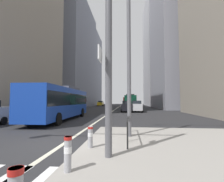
{
  "coord_description": "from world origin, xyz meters",
  "views": [
    {
      "loc": [
        2.81,
        -7.03,
        1.89
      ],
      "look_at": [
        -0.64,
        29.1,
        4.11
      ],
      "focal_mm": 26.26,
      "sensor_mm": 36.0,
      "label": 1
    }
  ],
  "objects": [
    {
      "name": "bollard_left",
      "position": [
        1.33,
        -3.03,
        0.63
      ],
      "size": [
        0.2,
        0.2,
        0.85
      ],
      "color": "#99999E",
      "rests_on": "median_island"
    },
    {
      "name": "office_tower_left_mid",
      "position": [
        -16.0,
        42.44,
        16.28
      ],
      "size": [
        13.16,
        24.75,
        32.57
      ],
      "primitive_type": "cube",
      "color": "slate",
      "rests_on": "ground"
    },
    {
      "name": "street_lamp_post",
      "position": [
        2.89,
        1.18,
        5.28
      ],
      "size": [
        5.5,
        0.32,
        8.0
      ],
      "color": "#56565B",
      "rests_on": "median_island"
    },
    {
      "name": "car_receding_near",
      "position": [
        4.31,
        21.61,
        0.99
      ],
      "size": [
        2.06,
        4.51,
        1.94
      ],
      "color": "silver",
      "rests_on": "ground"
    },
    {
      "name": "ground_plane",
      "position": [
        0.0,
        20.0,
        0.0
      ],
      "size": [
        160.0,
        160.0,
        0.0
      ],
      "primitive_type": "plane",
      "color": "#28282B"
    },
    {
      "name": "lane_centre_line",
      "position": [
        0.0,
        30.0,
        0.01
      ],
      "size": [
        0.2,
        80.0,
        0.01
      ],
      "primitive_type": "cube",
      "color": "beige",
      "rests_on": "ground"
    },
    {
      "name": "pedestrian_railing",
      "position": [
        2.8,
        0.66,
        0.85
      ],
      "size": [
        0.06,
        3.36,
        0.98
      ],
      "color": "black",
      "rests_on": "median_island"
    },
    {
      "name": "car_receding_far",
      "position": [
        2.71,
        21.41,
        0.99
      ],
      "size": [
        2.06,
        4.31,
        1.94
      ],
      "color": "black",
      "rests_on": "ground"
    },
    {
      "name": "office_tower_left_far",
      "position": [
        -16.0,
        68.39,
        17.04
      ],
      "size": [
        10.04,
        21.69,
        34.07
      ],
      "primitive_type": "cube",
      "color": "slate",
      "rests_on": "ground"
    },
    {
      "name": "bollard_right",
      "position": [
        1.41,
        -0.92,
        0.58
      ],
      "size": [
        0.2,
        0.2,
        0.78
      ],
      "color": "#99999E",
      "rests_on": "median_island"
    },
    {
      "name": "median_island",
      "position": [
        5.5,
        -1.0,
        0.07
      ],
      "size": [
        9.0,
        10.0,
        0.15
      ],
      "primitive_type": "cube",
      "color": "gray",
      "rests_on": "ground"
    },
    {
      "name": "city_bus_red_receding",
      "position": [
        3.36,
        32.25,
        1.84
      ],
      "size": [
        2.75,
        10.98,
        3.4
      ],
      "color": "#198456",
      "rests_on": "ground"
    },
    {
      "name": "office_tower_right_mid",
      "position": [
        17.0,
        37.04,
        18.99
      ],
      "size": [
        13.37,
        21.08,
        37.99
      ],
      "primitive_type": "cube",
      "color": "gray",
      "rests_on": "ground"
    },
    {
      "name": "office_tower_right_far",
      "position": [
        17.0,
        61.68,
        22.27
      ],
      "size": [
        13.05,
        23.35,
        44.55
      ],
      "primitive_type": "cube",
      "color": "#9E9EA3",
      "rests_on": "ground"
    },
    {
      "name": "city_bus_blue_oncoming",
      "position": [
        -3.84,
        8.89,
        1.84
      ],
      "size": [
        2.89,
        11.5,
        3.4
      ],
      "color": "#14389E",
      "rests_on": "ground"
    },
    {
      "name": "traffic_signal_gantry",
      "position": [
        -0.26,
        -1.87,
        4.17
      ],
      "size": [
        7.26,
        0.65,
        6.0
      ],
      "color": "#515156",
      "rests_on": "median_island"
    },
    {
      "name": "city_bus_red_distant",
      "position": [
        2.59,
        50.39,
        1.84
      ],
      "size": [
        2.82,
        10.91,
        3.4
      ],
      "color": "red",
      "rests_on": "ground"
    },
    {
      "name": "car_oncoming_mid",
      "position": [
        -7.23,
        53.24,
        0.99
      ],
      "size": [
        2.06,
        4.41,
        1.94
      ],
      "color": "gold",
      "rests_on": "ground"
    }
  ]
}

